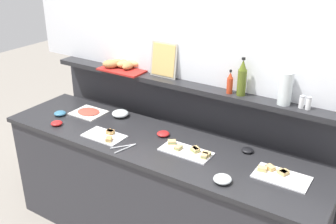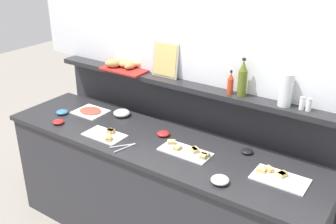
{
  "view_description": "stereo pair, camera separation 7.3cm",
  "coord_description": "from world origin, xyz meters",
  "px_view_note": "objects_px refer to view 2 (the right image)",
  "views": [
    {
      "loc": [
        1.43,
        -2.05,
        2.28
      ],
      "look_at": [
        0.05,
        0.1,
        1.13
      ],
      "focal_mm": 41.95,
      "sensor_mm": 36.0,
      "label": 1
    },
    {
      "loc": [
        1.49,
        -2.01,
        2.28
      ],
      "look_at": [
        0.05,
        0.1,
        1.13
      ],
      "focal_mm": 41.95,
      "sensor_mm": 36.0,
      "label": 2
    }
  ],
  "objects_px": {
    "condiment_bowl_dark": "(163,134)",
    "salt_shaker": "(302,103)",
    "sandwich_platter_front": "(106,135)",
    "sandwich_platter_side": "(278,177)",
    "pepper_shaker": "(309,105)",
    "bread_basket": "(125,65)",
    "glass_bowl_large": "(122,113)",
    "condiment_bowl_cream": "(62,112)",
    "sandwich_platter_rear": "(187,151)",
    "cold_cuts_platter": "(90,111)",
    "framed_picture": "(165,60)",
    "glass_bowl_medium": "(220,180)",
    "serving_tongs": "(124,147)",
    "hot_sauce_bottle": "(230,84)",
    "condiment_bowl_teal": "(247,151)",
    "water_carafe": "(286,90)",
    "olive_oil_bottle": "(243,79)",
    "condiment_bowl_red": "(58,122)"
  },
  "relations": [
    {
      "from": "condiment_bowl_dark",
      "to": "salt_shaker",
      "type": "distance_m",
      "value": 1.0
    },
    {
      "from": "sandwich_platter_front",
      "to": "sandwich_platter_side",
      "type": "bearing_deg",
      "value": 8.08
    },
    {
      "from": "sandwich_platter_side",
      "to": "pepper_shaker",
      "type": "distance_m",
      "value": 0.52
    },
    {
      "from": "salt_shaker",
      "to": "bread_basket",
      "type": "bearing_deg",
      "value": 179.6
    },
    {
      "from": "sandwich_platter_side",
      "to": "glass_bowl_large",
      "type": "bearing_deg",
      "value": 173.44
    },
    {
      "from": "condiment_bowl_cream",
      "to": "sandwich_platter_rear",
      "type": "bearing_deg",
      "value": 2.07
    },
    {
      "from": "sandwich_platter_rear",
      "to": "bread_basket",
      "type": "xyz_separation_m",
      "value": [
        -0.89,
        0.44,
        0.35
      ]
    },
    {
      "from": "cold_cuts_platter",
      "to": "framed_picture",
      "type": "xyz_separation_m",
      "value": [
        0.53,
        0.35,
        0.45
      ]
    },
    {
      "from": "cold_cuts_platter",
      "to": "glass_bowl_medium",
      "type": "bearing_deg",
      "value": -12.67
    },
    {
      "from": "serving_tongs",
      "to": "sandwich_platter_side",
      "type": "bearing_deg",
      "value": 12.78
    },
    {
      "from": "condiment_bowl_cream",
      "to": "sandwich_platter_side",
      "type": "bearing_deg",
      "value": 2.81
    },
    {
      "from": "serving_tongs",
      "to": "hot_sauce_bottle",
      "type": "bearing_deg",
      "value": 50.21
    },
    {
      "from": "pepper_shaker",
      "to": "condiment_bowl_teal",
      "type": "bearing_deg",
      "value": -147.03
    },
    {
      "from": "condiment_bowl_cream",
      "to": "water_carafe",
      "type": "bearing_deg",
      "value": 15.49
    },
    {
      "from": "sandwich_platter_rear",
      "to": "framed_picture",
      "type": "distance_m",
      "value": 0.82
    },
    {
      "from": "sandwich_platter_side",
      "to": "framed_picture",
      "type": "height_order",
      "value": "framed_picture"
    },
    {
      "from": "glass_bowl_large",
      "to": "water_carafe",
      "type": "relative_size",
      "value": 0.6
    },
    {
      "from": "glass_bowl_medium",
      "to": "bread_basket",
      "type": "height_order",
      "value": "bread_basket"
    },
    {
      "from": "sandwich_platter_side",
      "to": "condiment_bowl_teal",
      "type": "bearing_deg",
      "value": 147.9
    },
    {
      "from": "pepper_shaker",
      "to": "hot_sauce_bottle",
      "type": "bearing_deg",
      "value": -178.84
    },
    {
      "from": "condiment_bowl_dark",
      "to": "hot_sauce_bottle",
      "type": "relative_size",
      "value": 0.53
    },
    {
      "from": "olive_oil_bottle",
      "to": "bread_basket",
      "type": "relative_size",
      "value": 0.69
    },
    {
      "from": "cold_cuts_platter",
      "to": "condiment_bowl_teal",
      "type": "height_order",
      "value": "condiment_bowl_teal"
    },
    {
      "from": "condiment_bowl_cream",
      "to": "hot_sauce_bottle",
      "type": "height_order",
      "value": "hot_sauce_bottle"
    },
    {
      "from": "glass_bowl_large",
      "to": "water_carafe",
      "type": "bearing_deg",
      "value": 9.91
    },
    {
      "from": "condiment_bowl_teal",
      "to": "condiment_bowl_dark",
      "type": "bearing_deg",
      "value": -169.83
    },
    {
      "from": "condiment_bowl_cream",
      "to": "salt_shaker",
      "type": "relative_size",
      "value": 1.12
    },
    {
      "from": "sandwich_platter_front",
      "to": "condiment_bowl_teal",
      "type": "distance_m",
      "value": 1.03
    },
    {
      "from": "pepper_shaker",
      "to": "sandwich_platter_side",
      "type": "bearing_deg",
      "value": -93.7
    },
    {
      "from": "framed_picture",
      "to": "water_carafe",
      "type": "bearing_deg",
      "value": -2.22
    },
    {
      "from": "pepper_shaker",
      "to": "glass_bowl_medium",
      "type": "bearing_deg",
      "value": -115.43
    },
    {
      "from": "condiment_bowl_teal",
      "to": "hot_sauce_bottle",
      "type": "height_order",
      "value": "hot_sauce_bottle"
    },
    {
      "from": "condiment_bowl_teal",
      "to": "bread_basket",
      "type": "bearing_deg",
      "value": 170.33
    },
    {
      "from": "sandwich_platter_rear",
      "to": "bread_basket",
      "type": "height_order",
      "value": "bread_basket"
    },
    {
      "from": "cold_cuts_platter",
      "to": "glass_bowl_large",
      "type": "height_order",
      "value": "glass_bowl_large"
    },
    {
      "from": "cold_cuts_platter",
      "to": "serving_tongs",
      "type": "relative_size",
      "value": 1.44
    },
    {
      "from": "glass_bowl_large",
      "to": "framed_picture",
      "type": "bearing_deg",
      "value": 44.52
    },
    {
      "from": "olive_oil_bottle",
      "to": "hot_sauce_bottle",
      "type": "bearing_deg",
      "value": -172.27
    },
    {
      "from": "condiment_bowl_cream",
      "to": "water_carafe",
      "type": "relative_size",
      "value": 0.43
    },
    {
      "from": "condiment_bowl_cream",
      "to": "condiment_bowl_red",
      "type": "bearing_deg",
      "value": -50.93
    },
    {
      "from": "glass_bowl_medium",
      "to": "framed_picture",
      "type": "distance_m",
      "value": 1.17
    },
    {
      "from": "salt_shaker",
      "to": "olive_oil_bottle",
      "type": "bearing_deg",
      "value": 179.97
    },
    {
      "from": "serving_tongs",
      "to": "salt_shaker",
      "type": "bearing_deg",
      "value": 31.21
    },
    {
      "from": "glass_bowl_large",
      "to": "olive_oil_bottle",
      "type": "distance_m",
      "value": 1.05
    },
    {
      "from": "glass_bowl_large",
      "to": "serving_tongs",
      "type": "bearing_deg",
      "value": -47.66
    },
    {
      "from": "glass_bowl_large",
      "to": "condiment_bowl_cream",
      "type": "height_order",
      "value": "glass_bowl_large"
    },
    {
      "from": "cold_cuts_platter",
      "to": "glass_bowl_medium",
      "type": "distance_m",
      "value": 1.41
    },
    {
      "from": "cold_cuts_platter",
      "to": "condiment_bowl_dark",
      "type": "relative_size",
      "value": 2.8
    },
    {
      "from": "condiment_bowl_dark",
      "to": "salt_shaker",
      "type": "height_order",
      "value": "salt_shaker"
    },
    {
      "from": "pepper_shaker",
      "to": "bread_basket",
      "type": "relative_size",
      "value": 0.22
    }
  ]
}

